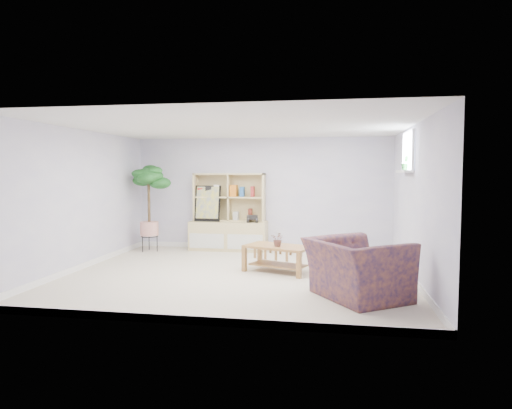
% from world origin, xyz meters
% --- Properties ---
extents(floor, '(5.50, 5.00, 0.01)m').
position_xyz_m(floor, '(0.00, 0.00, 0.00)').
color(floor, beige).
rests_on(floor, ground).
extents(ceiling, '(5.50, 5.00, 0.01)m').
position_xyz_m(ceiling, '(0.00, 0.00, 2.40)').
color(ceiling, silver).
rests_on(ceiling, walls).
extents(walls, '(5.51, 5.01, 2.40)m').
position_xyz_m(walls, '(0.00, 0.00, 1.20)').
color(walls, silver).
rests_on(walls, floor).
extents(baseboard, '(5.50, 5.00, 0.10)m').
position_xyz_m(baseboard, '(0.00, 0.00, 0.05)').
color(baseboard, white).
rests_on(baseboard, floor).
extents(window, '(0.10, 0.98, 0.68)m').
position_xyz_m(window, '(2.73, 0.60, 2.00)').
color(window, '#BED9F8').
rests_on(window, walls).
extents(window_sill, '(0.14, 1.00, 0.04)m').
position_xyz_m(window_sill, '(2.67, 0.60, 1.68)').
color(window_sill, white).
rests_on(window_sill, walls).
extents(storage_unit, '(1.64, 0.55, 1.64)m').
position_xyz_m(storage_unit, '(-0.68, 2.24, 0.82)').
color(storage_unit, tan).
rests_on(storage_unit, floor).
extents(poster, '(0.56, 0.15, 0.77)m').
position_xyz_m(poster, '(-1.12, 2.20, 1.00)').
color(poster, yellow).
rests_on(poster, storage_unit).
extents(toy_truck, '(0.37, 0.29, 0.18)m').
position_xyz_m(toy_truck, '(-0.14, 2.13, 0.70)').
color(toy_truck, black).
rests_on(toy_truck, storage_unit).
extents(coffee_table, '(1.23, 0.94, 0.44)m').
position_xyz_m(coffee_table, '(0.62, 0.30, 0.22)').
color(coffee_table, olive).
rests_on(coffee_table, floor).
extents(table_plant, '(0.27, 0.26, 0.24)m').
position_xyz_m(table_plant, '(0.63, 0.21, 0.56)').
color(table_plant, '#21672E').
rests_on(table_plant, coffee_table).
extents(floor_tree, '(0.72, 0.72, 1.82)m').
position_xyz_m(floor_tree, '(-2.29, 1.83, 0.91)').
color(floor_tree, '#19441D').
rests_on(floor_tree, floor).
extents(armchair, '(1.55, 1.59, 0.89)m').
position_xyz_m(armchair, '(1.84, -1.12, 0.45)').
color(armchair, '#0F1345').
rests_on(armchair, floor).
extents(sill_plant, '(0.13, 0.11, 0.24)m').
position_xyz_m(sill_plant, '(2.67, 0.51, 1.82)').
color(sill_plant, '#19441D').
rests_on(sill_plant, window_sill).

